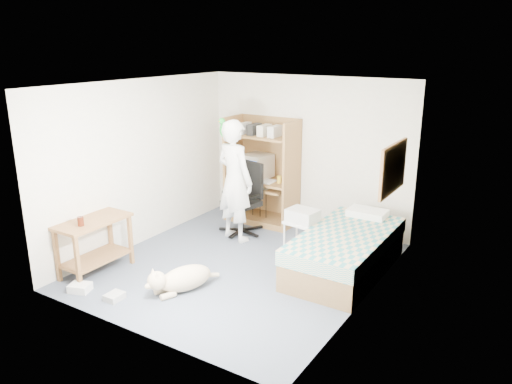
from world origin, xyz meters
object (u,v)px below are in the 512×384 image
bed (346,251)px  side_desk (94,238)px  dog (181,279)px  computer_hutch (263,175)px  person (235,181)px  office_chair (244,208)px  printer_cart (302,234)px

bed → side_desk: 3.39m
bed → dog: bed is taller
computer_hutch → bed: (2.00, -1.12, -0.53)m
side_desk → person: (0.91, 2.01, 0.46)m
computer_hutch → person: size_ratio=0.95×
office_chair → dog: size_ratio=1.18×
computer_hutch → printer_cart: size_ratio=3.26×
office_chair → dog: 2.19m
side_desk → printer_cart: size_ratio=1.81×
computer_hutch → dog: computer_hutch is taller
bed → side_desk: side_desk is taller
computer_hutch → printer_cart: 1.71m
side_desk → office_chair: (0.87, 2.32, -0.08)m
person → printer_cart: 1.37m
side_desk → dog: (1.33, 0.19, -0.33)m
person → dog: 2.02m
dog → printer_cart: printer_cart is taller
bed → dog: (-1.52, -1.62, -0.12)m
side_desk → printer_cart: bearing=41.8°
bed → office_chair: (-1.98, 0.50, 0.12)m
side_desk → printer_cart: (2.14, 1.91, -0.13)m
person → printer_cart: bearing=-170.2°
office_chair → person: (0.03, -0.31, 0.54)m
computer_hutch → person: person is taller
computer_hutch → dog: (0.48, -2.74, -0.65)m
side_desk → office_chair: office_chair is taller
computer_hutch → office_chair: (0.02, -0.62, -0.41)m
person → printer_cart: (1.23, -0.10, -0.59)m
bed → side_desk: (-2.85, -1.82, 0.21)m
computer_hutch → printer_cart: computer_hutch is taller
computer_hutch → office_chair: bearing=-87.7°
computer_hutch → side_desk: size_ratio=1.80×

